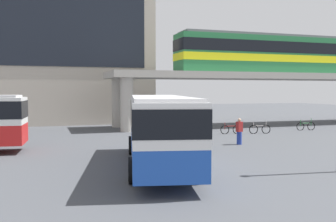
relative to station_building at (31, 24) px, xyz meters
name	(u,v)px	position (x,y,z in m)	size (l,w,h in m)	color
ground_plane	(127,138)	(6.91, -17.93, -10.70)	(120.00, 120.00, 0.00)	#47494F
station_building	(31,24)	(0.00, 0.00, 0.00)	(24.77, 13.35, 21.38)	#B2A899
elevated_platform	(273,81)	(23.26, -11.52, -6.26)	(33.27, 5.76, 5.15)	#ADA89E
train	(274,54)	(23.37, -11.52, -3.58)	(20.55, 2.96, 3.84)	#26723F
bus_main	(159,123)	(6.15, -28.62, -8.71)	(4.83, 11.33, 3.22)	#1E4CB2
bicycle_green	(306,126)	(22.87, -17.30, -10.34)	(1.79, 0.21, 1.04)	black
bicycle_red	(231,129)	(15.40, -17.75, -10.34)	(1.79, 0.19, 1.04)	black
bicycle_silver	(260,129)	(17.70, -18.30, -10.34)	(1.77, 0.38, 1.04)	black
pedestrian_by_bike_rack	(239,132)	(13.13, -23.31, -9.90)	(0.46, 0.37, 1.69)	navy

